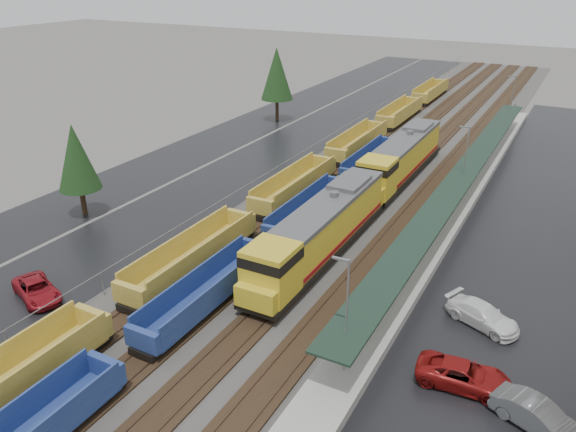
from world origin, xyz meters
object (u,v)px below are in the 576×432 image
object	(u,v)px
locomotive_lead	(319,232)
parked_car_east_b	(464,375)
well_string_yellow	(295,186)
well_string_blue	(208,292)
parked_car_east_c	(483,315)
parked_car_west_c	(37,290)
locomotive_trail	(400,159)
parked_car_east_e	(538,416)

from	to	relation	value
locomotive_lead	parked_car_east_b	xyz separation A→B (m)	(13.78, -9.55, -1.85)
well_string_yellow	parked_car_east_b	size ratio (longest dim) A/B	22.16
well_string_blue	parked_car_east_b	size ratio (longest dim) A/B	14.83
well_string_yellow	parked_car_east_c	distance (m)	25.74
parked_car_west_c	parked_car_east_b	distance (m)	29.79
locomotive_lead	locomotive_trail	bearing A→B (deg)	90.00
locomotive_trail	parked_car_east_c	size ratio (longest dim) A/B	4.25
locomotive_lead	parked_car_east_e	xyz separation A→B (m)	(17.90, -11.02, -1.81)
locomotive_lead	parked_car_east_e	world-z (taller)	locomotive_lead
well_string_yellow	parked_car_east_c	size ratio (longest dim) A/B	23.23
locomotive_lead	well_string_yellow	distance (m)	13.82
well_string_yellow	parked_car_east_e	xyz separation A→B (m)	(25.90, -22.21, -0.44)
locomotive_lead	locomotive_trail	size ratio (longest dim) A/B	1.00
locomotive_lead	parked_car_west_c	size ratio (longest dim) A/B	4.31
parked_car_west_c	parked_car_east_b	xyz separation A→B (m)	(29.33, 5.24, 0.04)
locomotive_lead	locomotive_trail	xyz separation A→B (m)	(0.00, 21.00, 0.00)
well_string_yellow	parked_car_west_c	distance (m)	27.06
well_string_yellow	locomotive_lead	bearing A→B (deg)	-54.44
well_string_yellow	well_string_blue	bearing A→B (deg)	-79.19
parked_car_east_e	parked_car_west_c	bearing A→B (deg)	117.62
parked_car_west_c	well_string_yellow	bearing A→B (deg)	5.61
locomotive_trail	well_string_blue	distance (m)	31.05
locomotive_lead	parked_car_east_b	distance (m)	16.87
parked_car_east_b	parked_car_west_c	bearing A→B (deg)	96.15
locomotive_lead	well_string_blue	bearing A→B (deg)	-112.29
locomotive_trail	parked_car_east_e	distance (m)	36.73
parked_car_east_b	parked_car_east_c	world-z (taller)	parked_car_east_b
locomotive_lead	parked_car_east_b	bearing A→B (deg)	-34.71
parked_car_east_b	parked_car_east_c	distance (m)	6.71
locomotive_lead	parked_car_west_c	xyz separation A→B (m)	(-15.55, -14.79, -1.90)
parked_car_west_c	parked_car_east_c	size ratio (longest dim) A/B	0.99
locomotive_trail	well_string_yellow	size ratio (longest dim) A/B	0.18
well_string_blue	parked_car_east_c	distance (m)	18.89
parked_car_east_b	parked_car_east_e	xyz separation A→B (m)	(4.12, -1.47, 0.05)
locomotive_trail	well_string_blue	size ratio (longest dim) A/B	0.27
locomotive_lead	parked_car_west_c	bearing A→B (deg)	-136.44
locomotive_lead	well_string_yellow	xyz separation A→B (m)	(-8.00, 11.19, -1.36)
parked_car_east_c	parked_car_east_e	distance (m)	9.25
well_string_yellow	well_string_blue	size ratio (longest dim) A/B	1.49
locomotive_lead	well_string_yellow	bearing A→B (deg)	125.56
locomotive_lead	parked_car_west_c	distance (m)	21.54
parked_car_east_b	parked_car_east_e	world-z (taller)	parked_car_east_e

